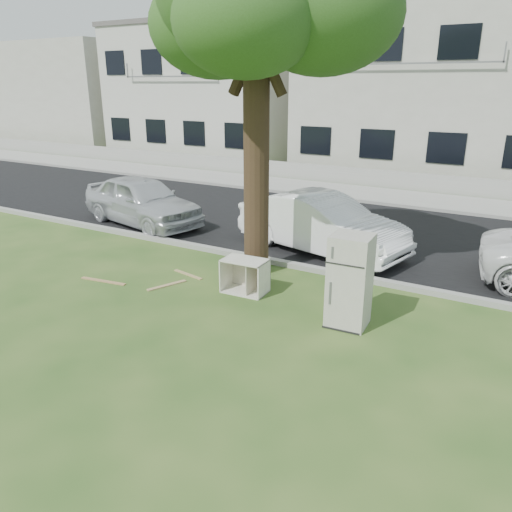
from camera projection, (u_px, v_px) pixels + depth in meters
The scene contains 16 objects.
ground at pixel (227, 305), 9.48m from camera, with size 120.00×120.00×0.00m, color #2A4C1B.
road at pixel (341, 229), 14.39m from camera, with size 120.00×7.00×0.01m, color black.
kerb_near at pixel (285, 266), 11.49m from camera, with size 120.00×0.18×0.12m, color gray.
kerb_far at pixel (378, 205), 17.30m from camera, with size 120.00×0.18×0.12m, color gray.
sidewalk at pixel (389, 197), 18.48m from camera, with size 120.00×2.80×0.01m, color gray.
low_wall at pixel (401, 181), 19.68m from camera, with size 120.00×0.15×0.70m, color gray.
townhouse_left at pixel (217, 92), 28.31m from camera, with size 10.20×8.16×7.04m.
townhouse_center at pixel (437, 89), 22.58m from camera, with size 11.22×8.16×7.44m.
filler_left at pixel (58, 95), 35.44m from camera, with size 16.00×9.00×6.40m, color beige.
fridge at pixel (350, 281), 8.45m from camera, with size 0.67×0.62×1.63m, color white.
cabinet at pixel (245, 276), 9.97m from camera, with size 0.88×0.55×0.69m, color silver.
plank_a at pixel (103, 281), 10.59m from camera, with size 1.10×0.09×0.02m, color #A77F50.
plank_b at pixel (188, 275), 10.95m from camera, with size 0.86×0.09×0.02m, color tan.
plank_c at pixel (167, 285), 10.37m from camera, with size 0.88×0.10×0.02m, color tan.
car_center at pixel (321, 224), 12.27m from camera, with size 1.52×4.35×1.43m, color white.
car_left at pixel (142, 200), 14.70m from camera, with size 1.69×4.21×1.44m, color silver.
Camera 1 is at (4.80, -7.22, 3.99)m, focal length 35.00 mm.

